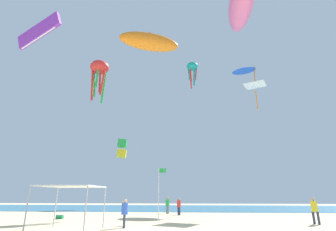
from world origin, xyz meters
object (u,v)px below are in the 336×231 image
at_px(person_leftmost, 314,208).
at_px(kite_diamond_white, 255,86).
at_px(person_near_tent, 167,204).
at_px(kite_inflatable_orange, 149,42).
at_px(cooler_box, 60,217).
at_px(canopy_tent, 71,188).
at_px(kite_inflatable_pink, 241,5).
at_px(person_rightmost, 179,205).
at_px(banner_flag, 159,189).
at_px(kite_parafoil_purple, 39,31).
at_px(person_far_shore, 125,211).
at_px(kite_octopus_red, 100,69).
at_px(kite_box_green, 122,149).
at_px(kite_delta_blue, 244,69).
at_px(kite_octopus_teal, 192,68).

height_order(person_leftmost, kite_diamond_white, kite_diamond_white).
xyz_separation_m(person_near_tent, kite_inflatable_orange, (-1.37, -6.63, 16.65)).
bearing_deg(person_leftmost, cooler_box, 42.03).
bearing_deg(canopy_tent, kite_inflatable_pink, 29.65).
distance_m(person_rightmost, kite_inflatable_pink, 22.16).
relative_size(banner_flag, kite_parafoil_purple, 0.74).
xyz_separation_m(banner_flag, kite_inflatable_orange, (-1.56, 2.68, 15.33)).
relative_size(person_far_shore, cooler_box, 2.97).
distance_m(kite_octopus_red, kite_inflatable_orange, 10.45).
height_order(kite_inflatable_orange, kite_inflatable_pink, kite_inflatable_pink).
bearing_deg(kite_box_green, kite_inflatable_orange, -166.72).
relative_size(banner_flag, kite_octopus_red, 0.67).
bearing_deg(kite_box_green, canopy_tent, -179.58).
distance_m(canopy_tent, person_leftmost, 16.54).
distance_m(person_far_shore, cooler_box, 9.25).
bearing_deg(kite_parafoil_purple, kite_box_green, -84.25).
bearing_deg(kite_delta_blue, kite_inflatable_pink, 104.56).
xyz_separation_m(canopy_tent, kite_octopus_red, (-4.83, 14.73, 16.00)).
bearing_deg(banner_flag, kite_inflatable_pink, 14.15).
distance_m(kite_diamond_white, kite_octopus_teal, 9.14).
xyz_separation_m(person_far_shore, banner_flag, (1.75, 3.79, 1.39)).
bearing_deg(person_far_shore, kite_octopus_red, -163.88).
bearing_deg(person_rightmost, kite_diamond_white, 77.97).
bearing_deg(kite_octopus_teal, kite_parafoil_purple, 34.13).
bearing_deg(kite_inflatable_orange, person_leftmost, -35.98).
height_order(person_leftmost, person_rightmost, person_leftmost).
bearing_deg(person_rightmost, kite_inflatable_orange, -62.82).
distance_m(banner_flag, cooler_box, 9.38).
xyz_separation_m(kite_box_green, kite_octopus_teal, (12.05, -8.51, 10.08)).
bearing_deg(person_near_tent, kite_parafoil_purple, 150.61).
xyz_separation_m(canopy_tent, banner_flag, (4.69, 5.31, 0.05)).
relative_size(kite_octopus_teal, kite_inflatable_pink, 0.44).
distance_m(person_rightmost, kite_box_green, 18.92).
relative_size(person_leftmost, person_rightmost, 1.06).
bearing_deg(person_rightmost, person_far_shore, -47.02).
bearing_deg(kite_parafoil_purple, kite_inflatable_orange, -152.07).
distance_m(canopy_tent, kite_box_green, 27.47).
relative_size(canopy_tent, kite_inflatable_orange, 0.49).
height_order(person_rightmost, kite_inflatable_orange, kite_inflatable_orange).
bearing_deg(kite_diamond_white, kite_delta_blue, 107.72).
bearing_deg(kite_inflatable_orange, person_rightmost, 38.26).
bearing_deg(kite_octopus_red, person_rightmost, -106.76).
bearing_deg(person_leftmost, kite_inflatable_pink, 5.40).
relative_size(person_near_tent, person_leftmost, 1.00).
bearing_deg(person_near_tent, kite_octopus_red, 114.41).
bearing_deg(kite_diamond_white, kite_inflatable_orange, -122.45).
height_order(person_leftmost, cooler_box, person_leftmost).
distance_m(kite_diamond_white, kite_box_green, 23.34).
xyz_separation_m(person_near_tent, person_rightmost, (1.37, -1.98, -0.07)).
distance_m(cooler_box, kite_box_green, 21.02).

